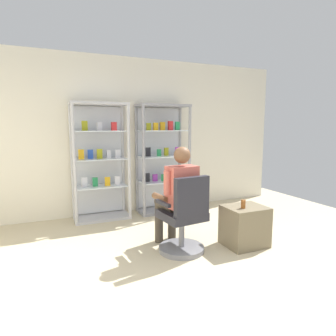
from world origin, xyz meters
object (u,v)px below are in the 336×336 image
display_cabinet_right (162,158)px  storage_crate (245,226)px  office_chair (184,221)px  display_cabinet_left (100,161)px  seated_shopkeeper (177,193)px  tea_glass (243,204)px

display_cabinet_right → storage_crate: bearing=-78.7°
office_chair → display_cabinet_right: bearing=76.4°
display_cabinet_right → display_cabinet_left: bearing=180.0°
office_chair → seated_shopkeeper: 0.36m
display_cabinet_left → seated_shopkeeper: (0.64, -1.64, -0.25)m
display_cabinet_left → seated_shopkeeper: size_ratio=1.47×
display_cabinet_right → seated_shopkeeper: display_cabinet_right is taller
display_cabinet_right → storage_crate: size_ratio=3.68×
storage_crate → display_cabinet_right: bearing=101.3°
office_chair → seated_shopkeeper: seated_shopkeeper is taller
display_cabinet_left → display_cabinet_right: 1.10m
display_cabinet_left → display_cabinet_right: same height
seated_shopkeeper → office_chair: bearing=-83.1°
display_cabinet_right → office_chair: 1.94m
display_cabinet_left → storage_crate: bearing=-52.2°
seated_shopkeeper → tea_glass: 0.84m
display_cabinet_right → seated_shopkeeper: bearing=-105.6°
seated_shopkeeper → tea_glass: size_ratio=12.13×
tea_glass → office_chair: bearing=168.5°
office_chair → storage_crate: size_ratio=1.86×
display_cabinet_left → office_chair: bearing=-69.9°
seated_shopkeeper → display_cabinet_right: bearing=74.4°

